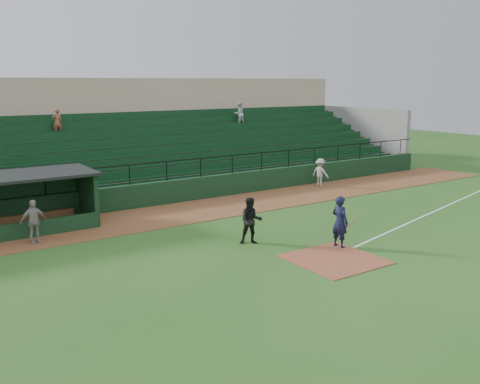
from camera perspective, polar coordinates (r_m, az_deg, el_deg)
ground at (r=19.79m, az=8.18°, el=-6.45°), size 90.00×90.00×0.00m
warning_track at (r=26.02m, az=-3.70°, el=-1.86°), size 40.00×4.00×0.03m
home_plate_dirt at (r=19.10m, az=10.20°, el=-7.15°), size 3.00×3.00×0.03m
foul_line at (r=26.34m, az=19.44°, el=-2.38°), size 17.49×4.44×0.01m
stadium_structure at (r=33.09m, az=-11.21°, el=4.92°), size 38.00×13.08×6.40m
batter_at_plate at (r=20.24m, az=10.74°, el=-3.18°), size 1.06×0.76×1.99m
umpire at (r=20.33m, az=1.20°, el=-3.14°), size 1.11×1.03×1.82m
runner at (r=31.79m, az=8.67°, el=2.11°), size 0.89×1.21×1.67m
dugout_player_a at (r=21.89m, az=-21.43°, el=-2.97°), size 1.03×0.49×1.70m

